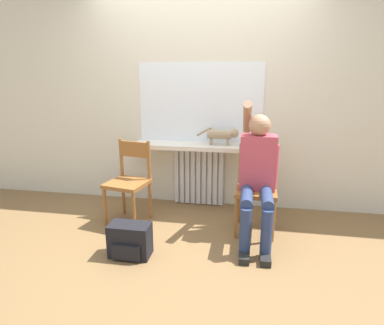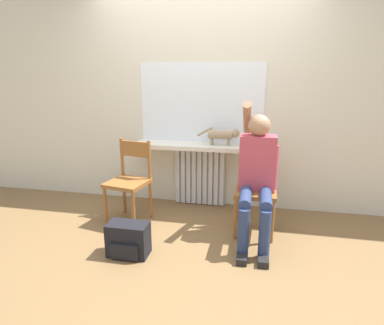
% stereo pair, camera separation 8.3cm
% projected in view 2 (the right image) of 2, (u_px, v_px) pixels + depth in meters
% --- Properties ---
extents(ground_plane, '(12.00, 12.00, 0.00)m').
position_uv_depth(ground_plane, '(177.00, 252.00, 2.91)').
color(ground_plane, brown).
extents(wall_with_window, '(7.00, 0.06, 2.70)m').
position_uv_depth(wall_with_window, '(202.00, 93.00, 3.72)').
color(wall_with_window, beige).
rests_on(wall_with_window, ground_plane).
extents(radiator, '(0.61, 0.08, 0.73)m').
position_uv_depth(radiator, '(200.00, 176.00, 3.90)').
color(radiator, silver).
rests_on(radiator, ground_plane).
extents(windowsill, '(1.50, 0.31, 0.05)m').
position_uv_depth(windowsill, '(199.00, 146.00, 3.70)').
color(windowsill, silver).
rests_on(windowsill, radiator).
extents(window_glass, '(1.44, 0.01, 0.91)m').
position_uv_depth(window_glass, '(201.00, 103.00, 3.71)').
color(window_glass, white).
rests_on(window_glass, windowsill).
extents(chair_left, '(0.47, 0.47, 0.88)m').
position_uv_depth(chair_left, '(130.00, 180.00, 3.44)').
color(chair_left, brown).
rests_on(chair_left, ground_plane).
extents(chair_right, '(0.41, 0.41, 0.88)m').
position_uv_depth(chair_right, '(256.00, 188.00, 3.18)').
color(chair_right, brown).
rests_on(chair_right, ground_plane).
extents(person, '(0.36, 1.05, 1.33)m').
position_uv_depth(person, '(257.00, 172.00, 3.00)').
color(person, navy).
rests_on(person, ground_plane).
extents(cat, '(0.48, 0.10, 0.21)m').
position_uv_depth(cat, '(224.00, 134.00, 3.60)').
color(cat, '#9E896B').
rests_on(cat, windowsill).
extents(backpack, '(0.36, 0.23, 0.30)m').
position_uv_depth(backpack, '(128.00, 240.00, 2.82)').
color(backpack, black).
rests_on(backpack, ground_plane).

